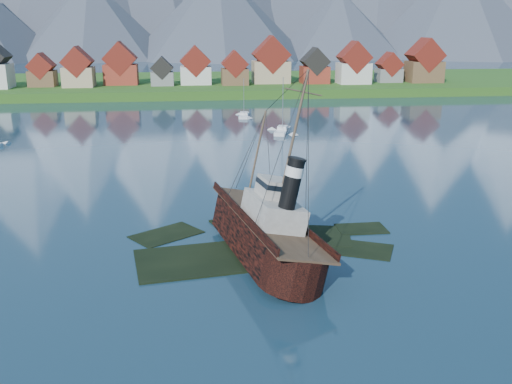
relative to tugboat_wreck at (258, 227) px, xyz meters
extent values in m
plane|color=#162F3F|center=(-1.36, 0.06, -2.75)|extent=(1400.00, 1400.00, 0.00)
cube|color=black|center=(-4.36, -1.94, -3.07)|extent=(19.08, 11.42, 1.00)
cube|color=black|center=(4.64, 4.06, -3.13)|extent=(15.15, 9.76, 1.00)
cube|color=black|center=(0.64, 9.06, -3.03)|extent=(11.45, 9.06, 1.00)
cube|color=black|center=(10.64, -0.94, -3.17)|extent=(10.27, 8.34, 1.00)
cube|color=black|center=(-10.36, 6.06, -3.15)|extent=(9.42, 8.68, 1.00)
cube|color=black|center=(13.64, 5.06, -3.10)|extent=(6.00, 4.00, 1.00)
cube|color=#194814|center=(-1.36, 170.06, -2.75)|extent=(600.00, 80.00, 3.20)
cube|color=#3F3D38|center=(-1.36, 132.06, -2.75)|extent=(600.00, 2.50, 2.00)
cube|color=brown|center=(-57.36, 153.06, 3.00)|extent=(9.00, 8.00, 5.50)
cube|color=maroon|center=(-57.36, 153.06, 7.37)|extent=(9.16, 8.16, 9.16)
cube|color=tan|center=(-44.36, 150.06, 3.65)|extent=(10.50, 9.00, 6.80)
cube|color=maroon|center=(-44.36, 150.06, 8.94)|extent=(10.69, 9.18, 10.69)
cube|color=maroon|center=(-30.36, 156.06, 3.85)|extent=(12.00, 8.50, 7.20)
cube|color=maroon|center=(-30.36, 156.06, 9.61)|extent=(12.22, 8.67, 12.22)
cube|color=slate|center=(-15.36, 151.06, 2.65)|extent=(8.00, 7.00, 4.80)
cube|color=black|center=(-15.36, 151.06, 6.49)|extent=(8.15, 7.14, 8.15)
cube|color=beige|center=(-3.36, 154.06, 3.45)|extent=(11.00, 9.50, 6.40)
cube|color=maroon|center=(-3.36, 154.06, 8.63)|extent=(11.20, 9.69, 11.20)
cube|color=brown|center=(10.64, 150.06, 3.15)|extent=(9.50, 8.00, 5.80)
cube|color=maroon|center=(10.64, 150.06, 7.76)|extent=(9.67, 8.16, 9.67)
cube|color=tan|center=(24.64, 155.06, 4.25)|extent=(13.50, 10.00, 8.00)
cube|color=maroon|center=(24.64, 155.06, 10.68)|extent=(13.75, 10.20, 13.75)
cube|color=maroon|center=(40.64, 152.06, 3.35)|extent=(10.00, 8.50, 6.20)
cube|color=black|center=(40.64, 152.06, 8.25)|extent=(10.18, 8.67, 10.18)
cube|color=beige|center=(54.64, 149.06, 4.00)|extent=(11.50, 9.00, 7.50)
cube|color=maroon|center=(54.64, 149.06, 9.82)|extent=(11.71, 9.18, 11.71)
cube|color=slate|center=(69.64, 153.06, 2.75)|extent=(9.00, 7.50, 5.00)
cube|color=maroon|center=(69.64, 153.06, 6.87)|extent=(9.16, 7.65, 9.16)
cube|color=brown|center=(82.64, 151.06, 4.15)|extent=(12.50, 10.00, 7.80)
cube|color=maroon|center=(82.64, 151.06, 10.30)|extent=(12.73, 10.20, 12.73)
cone|color=#2D333D|center=(-71.36, 374.06, 24.25)|extent=(120.00, 120.00, 58.00)
cone|color=#2D333D|center=(18.64, 369.06, 28.25)|extent=(136.00, 136.00, 66.00)
cone|color=#2D333D|center=(108.64, 373.06, 20.25)|extent=(110.00, 110.00, 50.00)
cone|color=#2D333D|center=(198.64, 370.06, 32.75)|extent=(150.00, 150.00, 75.00)
cube|color=black|center=(0.00, -1.37, -0.69)|extent=(6.37, 18.35, 3.82)
cone|color=black|center=(0.00, 10.54, -0.69)|extent=(6.37, 6.37, 6.37)
cylinder|color=black|center=(0.00, -10.54, -0.69)|extent=(6.37, 6.37, 3.82)
cube|color=#4C3826|center=(0.00, -1.37, 1.32)|extent=(6.24, 24.21, 0.23)
cube|color=black|center=(-3.06, -1.37, 1.73)|extent=(0.18, 23.45, 0.82)
cube|color=black|center=(3.06, -1.37, 1.73)|extent=(0.18, 23.45, 0.82)
cube|color=#ADA89E|center=(0.00, -2.73, 2.68)|extent=(4.73, 7.74, 2.73)
cube|color=#ADA89E|center=(0.00, -1.82, 5.05)|extent=(3.28, 3.64, 2.00)
cylinder|color=black|center=(0.00, -5.74, 6.60)|extent=(1.73, 1.73, 5.10)
cylinder|color=silver|center=(0.00, -5.74, 7.87)|extent=(1.82, 1.82, 1.00)
cylinder|color=#473828|center=(0.00, 5.92, 6.87)|extent=(0.25, 0.25, 10.92)
cylinder|color=#473828|center=(0.00, -3.64, 11.97)|extent=(0.29, 0.29, 11.83)
cube|color=silver|center=(14.75, 70.30, -2.63)|extent=(5.46, 10.04, 1.38)
cube|color=silver|center=(14.75, 70.30, -1.54)|extent=(2.92, 3.28, 0.80)
cylinder|color=gray|center=(14.75, 70.30, 4.04)|extent=(0.16, 0.16, 11.96)
cube|color=silver|center=(8.26, 94.99, -2.65)|extent=(3.75, 9.55, 1.12)
cube|color=silver|center=(8.26, 94.99, -1.77)|extent=(2.43, 2.89, 0.65)
cylinder|color=gray|center=(8.26, 94.99, 2.74)|extent=(0.13, 0.13, 9.67)
camera|label=1|loc=(-7.55, -59.28, 21.81)|focal=40.00mm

